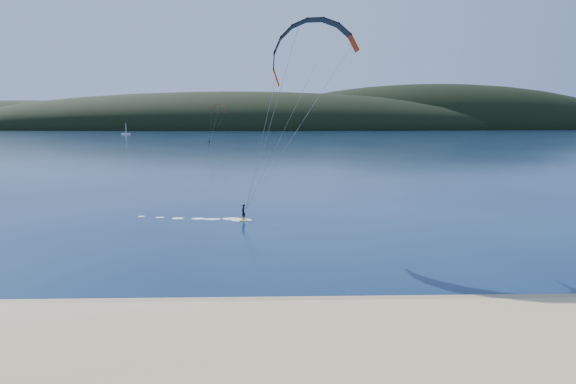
% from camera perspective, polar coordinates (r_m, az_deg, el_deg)
% --- Properties ---
extents(ground, '(1800.00, 1800.00, 0.00)m').
position_cam_1_polar(ground, '(21.16, -10.07, -17.44)').
color(ground, '#071436').
rests_on(ground, ground).
extents(wet_sand, '(220.00, 2.50, 0.10)m').
position_cam_1_polar(wet_sand, '(25.25, -8.56, -12.99)').
color(wet_sand, '#896F50').
rests_on(wet_sand, ground).
extents(headland, '(1200.00, 310.00, 140.00)m').
position_cam_1_polar(headland, '(764.25, -1.86, 7.23)').
color(headland, black).
rests_on(headland, ground).
extents(kitesurfer_near, '(20.97, 7.69, 17.04)m').
position_cam_1_polar(kitesurfer_near, '(41.45, 2.59, 13.74)').
color(kitesurfer_near, '#C8D218').
rests_on(kitesurfer_near, ground).
extents(kitesurfer_far, '(8.89, 5.96, 15.65)m').
position_cam_1_polar(kitesurfer_far, '(220.29, -8.02, 9.05)').
color(kitesurfer_far, '#C8D218').
rests_on(kitesurfer_far, ground).
extents(sailboat, '(7.24, 4.56, 10.13)m').
position_cam_1_polar(sailboat, '(428.70, -18.20, 6.41)').
color(sailboat, white).
rests_on(sailboat, ground).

